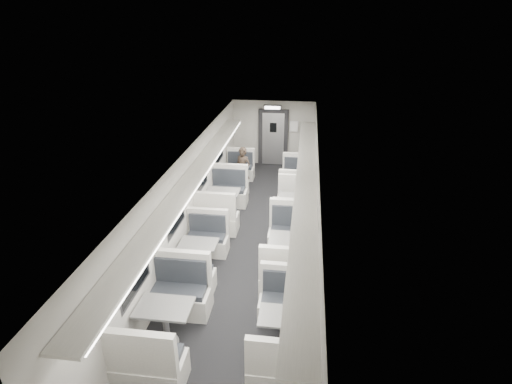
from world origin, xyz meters
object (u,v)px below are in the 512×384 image
(booth_right_a, at_px, (297,185))
(booth_right_c, at_px, (290,254))
(booth_left_d, at_px, (166,324))
(passenger, at_px, (243,170))
(booth_left_a, at_px, (236,177))
(booth_left_c, at_px, (199,256))
(exit_sign, at_px, (273,107))
(booth_right_b, at_px, (295,209))
(vestibule_door, at_px, (273,138))
(booth_left_b, at_px, (223,204))
(booth_right_d, at_px, (283,332))

(booth_right_a, bearing_deg, booth_right_c, -90.00)
(booth_left_d, xyz_separation_m, passenger, (0.27, 6.63, 0.32))
(booth_left_a, xyz_separation_m, booth_right_c, (2.00, -4.50, 0.06))
(passenger, bearing_deg, booth_left_c, -70.42)
(passenger, bearing_deg, exit_sign, 93.88)
(booth_right_b, bearing_deg, vestibule_door, 102.65)
(booth_left_c, xyz_separation_m, exit_sign, (1.00, 6.56, 1.92))
(booth_left_b, bearing_deg, booth_right_c, -49.28)
(booth_right_d, bearing_deg, passenger, 104.91)
(booth_left_b, bearing_deg, exit_sign, 75.83)
(booth_right_b, xyz_separation_m, booth_right_d, (0.00, -4.65, -0.01))
(booth_left_a, relative_size, vestibule_door, 0.94)
(booth_left_b, xyz_separation_m, booth_right_b, (2.00, -0.01, -0.02))
(booth_right_a, height_order, passenger, passenger)
(booth_left_a, distance_m, vestibule_door, 2.58)
(booth_right_b, xyz_separation_m, booth_right_c, (0.00, -2.32, 0.03))
(booth_right_a, distance_m, booth_right_b, 1.65)
(booth_left_c, bearing_deg, booth_left_a, 90.00)
(booth_left_c, relative_size, exit_sign, 3.24)
(exit_sign, bearing_deg, booth_right_c, -80.96)
(booth_left_d, relative_size, booth_right_c, 0.98)
(booth_right_b, bearing_deg, booth_left_d, -112.72)
(booth_left_d, height_order, booth_right_c, booth_right_c)
(booth_right_c, bearing_deg, booth_left_a, 113.98)
(booth_right_c, height_order, passenger, passenger)
(booth_right_a, xyz_separation_m, booth_right_c, (0.00, -3.97, 0.04))
(booth_right_d, bearing_deg, booth_left_a, 106.34)
(booth_right_a, bearing_deg, booth_left_b, -140.58)
(passenger, distance_m, vestibule_door, 2.72)
(booth_left_b, height_order, exit_sign, exit_sign)
(booth_right_b, bearing_deg, passenger, 132.99)
(booth_right_a, xyz_separation_m, booth_right_d, (0.00, -6.30, -0.01))
(booth_right_d, height_order, vestibule_door, vestibule_door)
(booth_left_d, height_order, passenger, passenger)
(passenger, bearing_deg, booth_left_d, -69.29)
(booth_left_c, bearing_deg, exit_sign, 81.33)
(booth_left_a, xyz_separation_m, booth_right_d, (2.00, -6.82, 0.01))
(booth_left_d, height_order, booth_right_a, booth_left_d)
(booth_left_b, relative_size, booth_left_c, 1.12)
(booth_left_b, relative_size, vestibule_door, 1.07)
(booth_left_c, xyz_separation_m, passenger, (0.27, 4.45, 0.37))
(booth_right_c, height_order, booth_right_d, booth_right_c)
(passenger, relative_size, vestibule_door, 0.69)
(booth_left_c, distance_m, exit_sign, 6.91)
(booth_left_d, bearing_deg, booth_right_a, 72.71)
(booth_left_a, xyz_separation_m, booth_left_d, (0.00, -6.95, 0.06))
(booth_left_b, height_order, passenger, passenger)
(booth_right_b, distance_m, exit_sign, 4.51)
(booth_left_c, xyz_separation_m, booth_right_c, (2.00, 0.27, 0.05))
(booth_right_b, xyz_separation_m, passenger, (-1.73, 1.86, 0.35))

